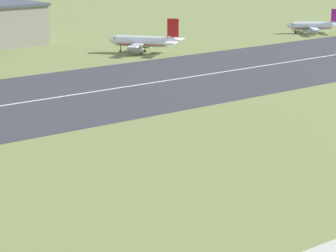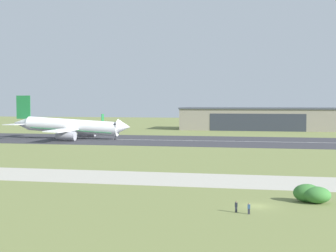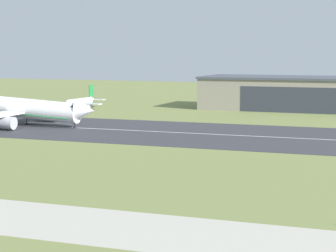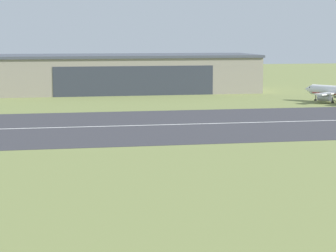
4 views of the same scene
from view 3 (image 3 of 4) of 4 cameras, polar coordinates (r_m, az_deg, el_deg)
The scene contains 7 objects.
ground_plane at distance 124.65m, azimuth 3.69°, elevation -4.51°, with size 701.08×701.08×0.00m, color olive.
runway_strip at distance 183.28m, azimuth 9.28°, elevation -0.97°, with size 461.08×54.58×0.06m, color #333338.
runway_centreline at distance 183.28m, azimuth 9.28°, elevation -0.96°, with size 414.97×0.70×0.01m, color silver.
taxiway_road at distance 89.78m, azimuth -3.52°, elevation -8.92°, with size 345.81×17.46×0.05m, color #B2AD9E.
hangar_building at distance 268.21m, azimuth 12.72°, elevation 2.77°, with size 90.59×31.30×13.27m.
airplane_landing at distance 213.76m, azimuth -12.95°, elevation 1.51°, with size 55.54×49.98×19.49m.
airplane_parked_west at distance 270.36m, azimuth -7.70°, elevation 2.07°, with size 20.65×22.51×9.39m.
Camera 3 is at (35.50, -55.86, 24.14)m, focal length 70.00 mm.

